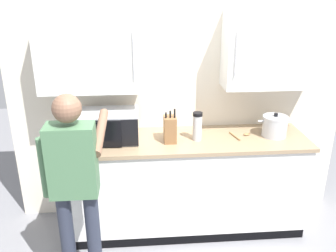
% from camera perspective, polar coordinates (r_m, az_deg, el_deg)
% --- Properties ---
extents(back_wall_tiled, '(3.30, 0.44, 2.81)m').
position_cam_1_polar(back_wall_tiled, '(3.46, 2.01, 8.38)').
color(back_wall_tiled, beige).
rests_on(back_wall_tiled, ground_plane).
extents(counter_unit, '(2.31, 0.65, 0.95)m').
position_cam_1_polar(counter_unit, '(3.57, 2.37, -9.07)').
color(counter_unit, white).
rests_on(counter_unit, ground_plane).
extents(microwave_oven, '(0.52, 0.40, 0.27)m').
position_cam_1_polar(microwave_oven, '(3.32, -9.62, -0.01)').
color(microwave_oven, '#B7BABF').
rests_on(microwave_oven, counter_unit).
extents(knife_block, '(0.11, 0.15, 0.32)m').
position_cam_1_polar(knife_block, '(3.25, 0.32, -0.48)').
color(knife_block, brown).
rests_on(knife_block, counter_unit).
extents(wooden_spoon, '(0.19, 0.19, 0.02)m').
position_cam_1_polar(wooden_spoon, '(3.47, 11.48, -1.40)').
color(wooden_spoon, '#A37547').
rests_on(wooden_spoon, counter_unit).
extents(stock_pot, '(0.33, 0.23, 0.23)m').
position_cam_1_polar(stock_pot, '(3.51, 16.48, -0.02)').
color(stock_pot, '#B7BABF').
rests_on(stock_pot, counter_unit).
extents(thermos_flask, '(0.09, 0.09, 0.27)m').
position_cam_1_polar(thermos_flask, '(3.28, 4.64, -0.03)').
color(thermos_flask, '#B7BABF').
rests_on(thermos_flask, counter_unit).
extents(person_figure, '(0.47, 0.55, 1.61)m').
position_cam_1_polar(person_figure, '(2.74, -14.54, -8.19)').
color(person_figure, '#282D3D').
rests_on(person_figure, ground_plane).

